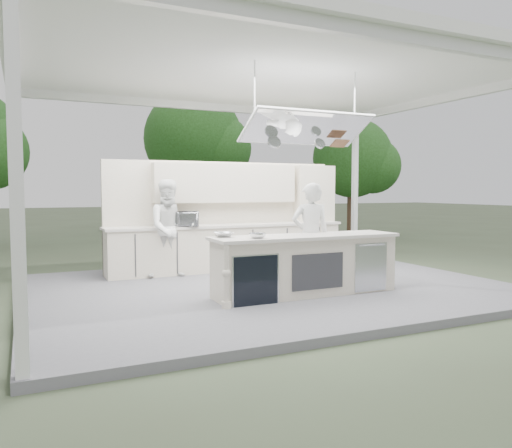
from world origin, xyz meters
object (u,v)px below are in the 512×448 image
head_chef (311,236)px  demo_island (305,265)px  back_counter (229,247)px  sous_chef (171,228)px

head_chef → demo_island: bearing=67.4°
demo_island → back_counter: bearing=93.6°
demo_island → head_chef: head_chef is taller
back_counter → sous_chef: bearing=-165.3°
back_counter → head_chef: 2.48m
back_counter → head_chef: size_ratio=2.85×
demo_island → head_chef: bearing=50.4°
demo_island → head_chef: size_ratio=1.74×
demo_island → sous_chef: bearing=121.5°
back_counter → head_chef: bearing=-77.3°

